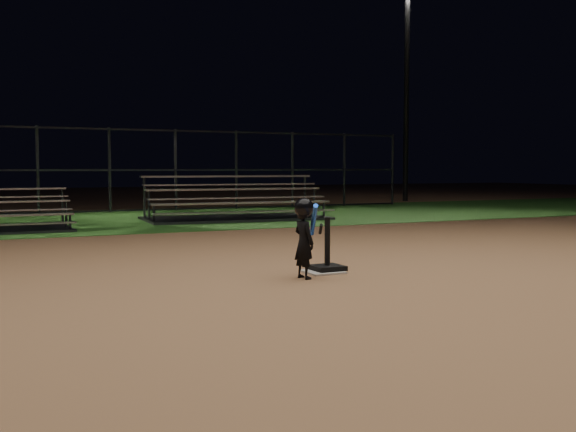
# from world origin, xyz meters

# --- Properties ---
(ground) EXTENTS (80.00, 80.00, 0.00)m
(ground) POSITION_xyz_m (0.00, 0.00, 0.00)
(ground) COLOR #B37C51
(ground) RESTS_ON ground
(grass_strip) EXTENTS (60.00, 8.00, 0.01)m
(grass_strip) POSITION_xyz_m (0.00, 10.00, 0.01)
(grass_strip) COLOR #285C1D
(grass_strip) RESTS_ON ground
(home_plate) EXTENTS (0.45, 0.45, 0.02)m
(home_plate) POSITION_xyz_m (0.00, 0.00, 0.01)
(home_plate) COLOR beige
(home_plate) RESTS_ON ground
(batting_tee) EXTENTS (0.38, 0.38, 0.66)m
(batting_tee) POSITION_xyz_m (0.08, 0.04, 0.14)
(batting_tee) COLOR black
(batting_tee) RESTS_ON home_plate
(child_batter) EXTENTS (0.39, 0.59, 0.96)m
(child_batter) POSITION_xyz_m (-0.42, -0.31, 0.51)
(child_batter) COLOR black
(child_batter) RESTS_ON ground
(bleacher_right) EXTENTS (4.71, 2.55, 1.12)m
(bleacher_right) POSITION_xyz_m (2.28, 8.72, 0.23)
(bleacher_right) COLOR #B6B6BB
(bleacher_right) RESTS_ON ground
(backstop_fence) EXTENTS (20.08, 0.08, 2.50)m
(backstop_fence) POSITION_xyz_m (0.00, 13.00, 1.25)
(backstop_fence) COLOR #38383D
(backstop_fence) RESTS_ON ground
(light_pole_right) EXTENTS (0.90, 0.53, 8.30)m
(light_pole_right) POSITION_xyz_m (12.00, 14.94, 4.95)
(light_pole_right) COLOR #2D2D30
(light_pole_right) RESTS_ON ground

